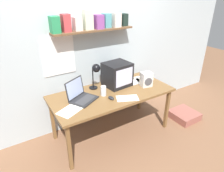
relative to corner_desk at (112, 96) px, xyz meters
The scene contains 14 objects.
ground_plane 0.65m from the corner_desk, ahead, with size 12.00×12.00×0.00m, color brown.
back_wall 0.84m from the corner_desk, 90.44° to the left, with size 5.60×0.24×2.60m.
corner_desk is the anchor object (origin of this frame).
crt_monitor 0.34m from the corner_desk, 40.32° to the left, with size 0.40×0.37×0.35m.
laptop 0.48m from the corner_desk, behind, with size 0.43×0.42×0.27m.
desk_lamp 0.42m from the corner_desk, 124.81° to the left, with size 0.15×0.19×0.39m.
juice_glass 0.18m from the corner_desk, behind, with size 0.08×0.08×0.14m.
space_heater 0.58m from the corner_desk, ahead, with size 0.18×0.16×0.21m.
computer_mouse 0.20m from the corner_desk, 125.29° to the right, with size 0.06×0.11×0.03m.
loose_paper_near_laptop 0.71m from the corner_desk, 168.28° to the right, with size 0.33×0.30×0.00m.
loose_paper_near_monitor 0.51m from the corner_desk, 12.59° to the left, with size 0.26×0.18×0.00m.
printed_handout 0.71m from the corner_desk, 11.99° to the left, with size 0.31×0.25×0.00m.
open_notebook 0.27m from the corner_desk, 71.50° to the right, with size 0.33×0.27×0.00m.
floor_cushion 1.44m from the corner_desk, 14.73° to the right, with size 0.42×0.42×0.12m.
Camera 1 is at (-1.32, -2.13, 2.03)m, focal length 32.00 mm.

